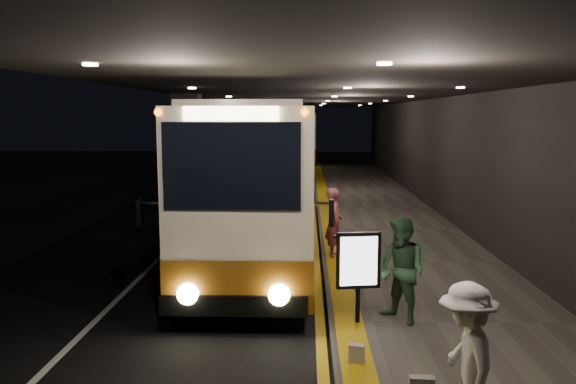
{
  "coord_description": "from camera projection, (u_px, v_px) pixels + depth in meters",
  "views": [
    {
      "loc": [
        2.09,
        -12.76,
        3.78
      ],
      "look_at": [
        1.59,
        2.33,
        1.7
      ],
      "focal_mm": 35.0,
      "sensor_mm": 36.0,
      "label": 1
    }
  ],
  "objects": [
    {
      "name": "info_sign",
      "position": [
        358.0,
        262.0,
        9.72
      ],
      "size": [
        0.77,
        0.23,
        1.63
      ],
      "rotation": [
        0.0,
        0.0,
        0.16
      ],
      "color": "black",
      "rests_on": "sidewalk"
    },
    {
      "name": "coach_third",
      "position": [
        295.0,
        138.0,
        45.81
      ],
      "size": [
        3.3,
        12.52,
        3.89
      ],
      "rotation": [
        0.0,
        0.0,
        0.06
      ],
      "color": "beige",
      "rests_on": "ground"
    },
    {
      "name": "lane_line_white",
      "position": [
        187.0,
        232.0,
        18.23
      ],
      "size": [
        0.12,
        50.0,
        0.01
      ],
      "primitive_type": "cube",
      "color": "silver",
      "rests_on": "ground"
    },
    {
      "name": "bag_plain",
      "position": [
        357.0,
        354.0,
        8.26
      ],
      "size": [
        0.25,
        0.18,
        0.28
      ],
      "primitive_type": "cube",
      "rotation": [
        0.0,
        0.0,
        -0.22
      ],
      "color": "#B0A8A5",
      "rests_on": "sidewalk"
    },
    {
      "name": "passenger_waiting_white",
      "position": [
        466.0,
        360.0,
        6.32
      ],
      "size": [
        0.57,
        1.17,
        1.79
      ],
      "primitive_type": "imported",
      "rotation": [
        0.0,
        0.0,
        -1.6
      ],
      "color": "white",
      "rests_on": "sidewalk"
    },
    {
      "name": "kerb_stripe_yellow",
      "position": [
        314.0,
        233.0,
        18.09
      ],
      "size": [
        0.18,
        50.0,
        0.01
      ],
      "primitive_type": "cube",
      "color": "gold",
      "rests_on": "ground"
    },
    {
      "name": "coach_main",
      "position": [
        262.0,
        184.0,
        15.48
      ],
      "size": [
        2.73,
        12.66,
        3.93
      ],
      "rotation": [
        0.0,
        0.0,
        0.01
      ],
      "color": "beige",
      "rests_on": "ground"
    },
    {
      "name": "sidewalk",
      "position": [
        389.0,
        231.0,
        18.01
      ],
      "size": [
        4.5,
        50.0,
        0.15
      ],
      "primitive_type": "cube",
      "color": "#514C44",
      "rests_on": "ground"
    },
    {
      "name": "passenger_waiting_green",
      "position": [
        402.0,
        270.0,
        9.81
      ],
      "size": [
        1.01,
        1.05,
        1.87
      ],
      "primitive_type": "imported",
      "rotation": [
        0.0,
        0.0,
        -0.87
      ],
      "color": "#376343",
      "rests_on": "sidewalk"
    },
    {
      "name": "canopy",
      "position": [
        320.0,
        88.0,
        17.46
      ],
      "size": [
        9.0,
        50.0,
        0.4
      ],
      "primitive_type": "cube",
      "color": "black",
      "rests_on": "support_columns"
    },
    {
      "name": "support_columns",
      "position": [
        188.0,
        168.0,
        16.93
      ],
      "size": [
        0.8,
        24.8,
        4.4
      ],
      "color": "black",
      "rests_on": "ground"
    },
    {
      "name": "terminal_wall",
      "position": [
        464.0,
        140.0,
        17.53
      ],
      "size": [
        0.1,
        50.0,
        6.0
      ],
      "primitive_type": "cube",
      "color": "black",
      "rests_on": "ground"
    },
    {
      "name": "coach_second",
      "position": [
        283.0,
        152.0,
        31.28
      ],
      "size": [
        2.82,
        11.39,
        3.55
      ],
      "rotation": [
        0.0,
        0.0,
        -0.04
      ],
      "color": "beige",
      "rests_on": "ground"
    },
    {
      "name": "tactile_strip",
      "position": [
        330.0,
        228.0,
        18.06
      ],
      "size": [
        0.5,
        50.0,
        0.01
      ],
      "primitive_type": "cube",
      "color": "gold",
      "rests_on": "sidewalk"
    },
    {
      "name": "ground",
      "position": [
        217.0,
        276.0,
        13.22
      ],
      "size": [
        90.0,
        90.0,
        0.0
      ],
      "primitive_type": "plane",
      "color": "black"
    },
    {
      "name": "stanchion_post",
      "position": [
        338.0,
        259.0,
        12.31
      ],
      "size": [
        0.05,
        0.05,
        1.0
      ],
      "primitive_type": "cylinder",
      "color": "black",
      "rests_on": "sidewalk"
    },
    {
      "name": "passenger_boarding",
      "position": [
        334.0,
        222.0,
        14.39
      ],
      "size": [
        0.49,
        0.69,
        1.79
      ],
      "primitive_type": "imported",
      "rotation": [
        0.0,
        0.0,
        1.67
      ],
      "color": "#A64D56",
      "rests_on": "sidewalk"
    }
  ]
}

